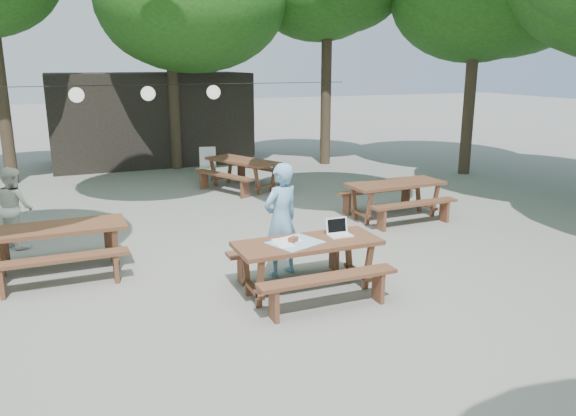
% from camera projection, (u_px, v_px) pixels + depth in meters
% --- Properties ---
extents(ground, '(80.00, 80.00, 0.00)m').
position_uv_depth(ground, '(234.00, 272.00, 8.63)').
color(ground, slate).
rests_on(ground, ground).
extents(pavilion, '(6.00, 3.00, 2.80)m').
position_uv_depth(pavilion, '(150.00, 118.00, 17.84)').
color(pavilion, black).
rests_on(pavilion, ground).
extents(main_picnic_table, '(2.00, 1.58, 0.75)m').
position_uv_depth(main_picnic_table, '(307.00, 266.00, 7.77)').
color(main_picnic_table, '#4F321C').
rests_on(main_picnic_table, ground).
extents(picnic_table_nw, '(2.01, 1.59, 0.75)m').
position_uv_depth(picnic_table_nw, '(58.00, 249.00, 8.46)').
color(picnic_table_nw, '#4F321C').
rests_on(picnic_table_nw, ground).
extents(picnic_table_ne, '(2.03, 1.65, 0.75)m').
position_uv_depth(picnic_table_ne, '(395.00, 200.00, 11.51)').
color(picnic_table_ne, '#4F321C').
rests_on(picnic_table_ne, ground).
extents(picnic_table_far_e, '(2.24, 2.39, 0.75)m').
position_uv_depth(picnic_table_far_e, '(243.00, 174.00, 14.16)').
color(picnic_table_far_e, '#4F321C').
rests_on(picnic_table_far_e, ground).
extents(woman, '(0.73, 0.59, 1.71)m').
position_uv_depth(woman, '(281.00, 220.00, 8.32)').
color(woman, '#73AAD2').
rests_on(woman, ground).
extents(second_person, '(0.81, 0.86, 1.41)m').
position_uv_depth(second_person, '(14.00, 207.00, 9.66)').
color(second_person, silver).
rests_on(second_person, ground).
extents(plastic_chair, '(0.54, 0.54, 0.90)m').
position_uv_depth(plastic_chair, '(208.00, 171.00, 15.16)').
color(plastic_chair, white).
rests_on(plastic_chair, ground).
extents(laptop, '(0.34, 0.27, 0.24)m').
position_uv_depth(laptop, '(338.00, 231.00, 7.93)').
color(laptop, white).
rests_on(laptop, main_picnic_table).
extents(tabletop_clutter, '(0.80, 0.74, 0.08)m').
position_uv_depth(tabletop_clutter, '(294.00, 242.00, 7.61)').
color(tabletop_clutter, '#3989C2').
rests_on(tabletop_clutter, main_picnic_table).
extents(paper_lanterns, '(9.00, 0.34, 0.38)m').
position_uv_depth(paper_lanterns, '(149.00, 93.00, 13.32)').
color(paper_lanterns, black).
rests_on(paper_lanterns, ground).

